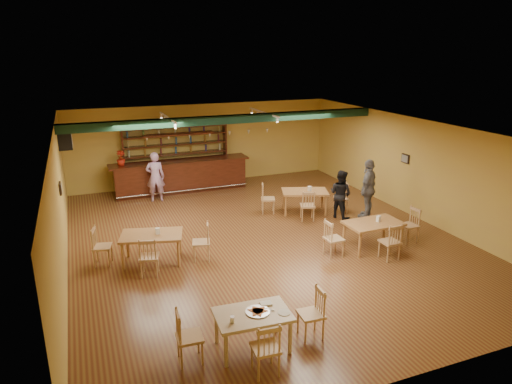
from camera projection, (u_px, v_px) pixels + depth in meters
name	position (u px, v px, depth m)	size (l,w,h in m)	color
floor	(263.00, 238.00, 12.57)	(12.00, 12.00, 0.00)	#572B18
ceiling_beam	(229.00, 119.00, 14.19)	(10.00, 0.30, 0.25)	black
track_rail_left	(168.00, 118.00, 14.08)	(0.05, 2.50, 0.05)	white
track_rail_right	(264.00, 112.00, 15.19)	(0.05, 2.50, 0.05)	white
ac_unit	(65.00, 139.00, 13.92)	(0.34, 0.70, 0.48)	white
picture_left	(60.00, 188.00, 11.21)	(0.04, 0.34, 0.28)	black
picture_right	(405.00, 159.00, 14.24)	(0.04, 0.34, 0.28)	black
bar_counter	(181.00, 176.00, 16.58)	(4.97, 0.85, 1.13)	#35160A
back_bar_hutch	(176.00, 157.00, 16.97)	(3.84, 0.40, 2.28)	#35160A
poinsettia	(121.00, 158.00, 15.62)	(0.29, 0.29, 0.52)	#B62110
dining_table_b	(304.00, 202.00, 14.47)	(1.41, 0.84, 0.70)	#9A6936
dining_table_c	(152.00, 248.00, 11.08)	(1.45, 0.87, 0.72)	#9A6936
dining_table_d	(372.00, 235.00, 11.84)	(1.44, 0.86, 0.72)	#9A6936
near_table	(253.00, 331.00, 7.87)	(1.28, 0.82, 0.68)	tan
pizza_tray	(258.00, 312.00, 7.80)	(0.40, 0.40, 0.01)	silver
parmesan_shaker	(232.00, 320.00, 7.49)	(0.07, 0.07, 0.11)	#EAE5C6
napkin_stack	(266.00, 304.00, 8.04)	(0.20, 0.15, 0.03)	white
pizza_server	(264.00, 308.00, 7.88)	(0.32, 0.09, 0.00)	silver
side_plate	(284.00, 313.00, 7.78)	(0.22, 0.22, 0.01)	white
patron_bar	(155.00, 177.00, 15.40)	(0.62, 0.41, 1.70)	#9E51B0
patron_right_a	(340.00, 194.00, 13.92)	(0.72, 0.56, 1.49)	black
patron_right_b	(368.00, 189.00, 13.87)	(1.07, 0.45, 1.83)	gray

